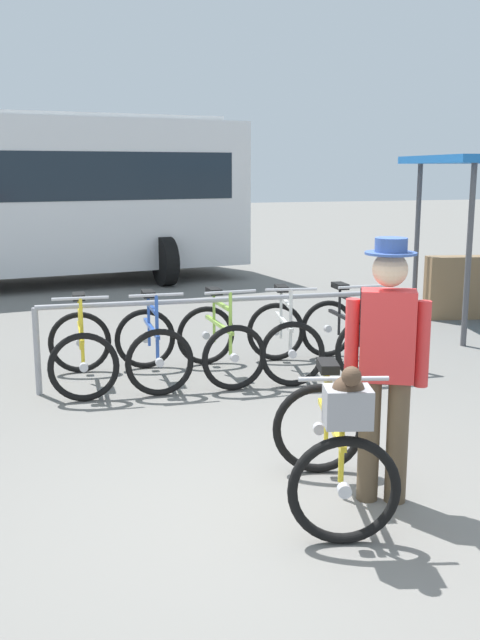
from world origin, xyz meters
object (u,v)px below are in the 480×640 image
at_px(person_with_featured_bike, 386,361).
at_px(featured_bicycle, 334,440).
at_px(racked_bike_lime, 219,342).
at_px(racked_bike_black, 345,335).
at_px(racked_bike_white, 284,339).
at_px(racked_bike_yellow, 82,350).
at_px(racked_bike_blue, 152,346).

bearing_deg(person_with_featured_bike, featured_bicycle, -168.37).
distance_m(racked_bike_lime, racked_bike_black, 1.40).
distance_m(racked_bike_lime, featured_bicycle, 3.20).
bearing_deg(featured_bicycle, racked_bike_lime, 87.24).
relative_size(racked_bike_black, person_with_featured_bike, 0.65).
xyz_separation_m(racked_bike_black, person_with_featured_bike, (-1.17, -3.04, 0.58)).
distance_m(racked_bike_lime, racked_bike_white, 0.70).
bearing_deg(racked_bike_lime, person_with_featured_bike, -85.78).
bearing_deg(person_with_featured_bike, racked_bike_yellow, 116.99).
relative_size(racked_bike_yellow, racked_bike_black, 1.00).
xyz_separation_m(racked_bike_yellow, racked_bike_black, (2.80, -0.16, 0.00)).
xyz_separation_m(racked_bike_lime, featured_bicycle, (-0.15, -3.20, 0.12)).
bearing_deg(racked_bike_black, featured_bicycle, -116.47).
bearing_deg(racked_bike_white, racked_bike_lime, 176.73).
distance_m(racked_bike_blue, featured_bicycle, 3.28).
relative_size(racked_bike_yellow, racked_bike_white, 0.92).
distance_m(racked_bike_yellow, racked_bike_lime, 1.40).
bearing_deg(racked_bike_white, person_with_featured_bike, -98.66).
height_order(racked_bike_yellow, racked_bike_blue, same).
bearing_deg(featured_bicycle, person_with_featured_bike, 11.63).
bearing_deg(racked_bike_lime, racked_bike_white, -3.27).
height_order(featured_bicycle, person_with_featured_bike, person_with_featured_bike).
height_order(racked_bike_blue, racked_bike_lime, same).
distance_m(racked_bike_lime, person_with_featured_bike, 3.18).
xyz_separation_m(racked_bike_blue, featured_bicycle, (0.55, -3.24, 0.12)).
relative_size(racked_bike_blue, racked_bike_black, 0.99).
bearing_deg(racked_bike_white, racked_bike_yellow, 176.73).
bearing_deg(featured_bicycle, racked_bike_blue, 99.56).
xyz_separation_m(racked_bike_yellow, racked_bike_blue, (0.70, -0.04, 0.00)).
height_order(racked_bike_blue, person_with_featured_bike, person_with_featured_bike).
bearing_deg(racked_bike_lime, racked_bike_yellow, 176.73).
bearing_deg(person_with_featured_bike, racked_bike_white, 81.34).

